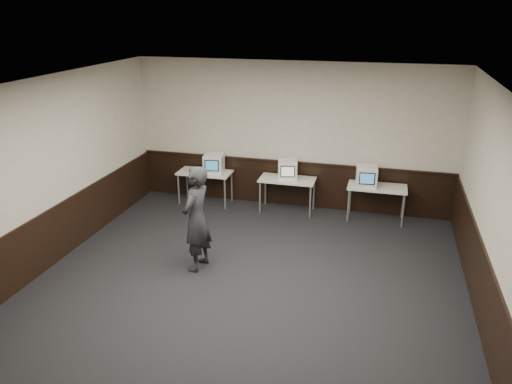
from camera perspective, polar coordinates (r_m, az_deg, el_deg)
floor at (r=7.95m, az=-1.77°, el=-11.86°), size 8.00×8.00×0.00m
ceiling at (r=6.80m, az=-2.07°, el=11.55°), size 8.00×8.00×0.00m
back_wall at (r=10.94m, az=4.13°, el=6.40°), size 7.00×0.00×7.00m
left_wall at (r=8.84m, az=-24.22°, el=1.15°), size 0.00×8.00×8.00m
right_wall at (r=7.13m, az=26.22°, el=-3.63°), size 0.00×8.00×8.00m
wainscot_back at (r=11.24m, az=3.97°, el=0.93°), size 6.98×0.04×1.00m
wainscot_left at (r=9.22m, az=-23.13°, el=-5.32°), size 0.04×7.98×1.00m
wainscot_right at (r=7.60m, az=24.76°, el=-11.22°), size 0.04×7.98×1.00m
wainscot_rail at (r=11.05m, az=4.02°, el=3.44°), size 6.98×0.06×0.04m
desk_left at (r=11.32m, az=-5.86°, el=1.98°), size 1.20×0.60×0.75m
desk_center at (r=10.82m, az=3.61°, el=1.17°), size 1.20×0.60×0.75m
desk_right at (r=10.65m, az=13.67°, el=0.27°), size 1.20×0.60×0.75m
emac_left at (r=11.16m, az=-4.84°, el=3.27°), size 0.48×0.50×0.42m
emac_center at (r=10.77m, az=3.63°, el=2.61°), size 0.49×0.50×0.41m
emac_right at (r=10.53m, az=12.51°, el=1.78°), size 0.46×0.49×0.42m
person at (r=8.41m, az=-6.81°, el=-3.05°), size 0.53×0.72×1.83m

